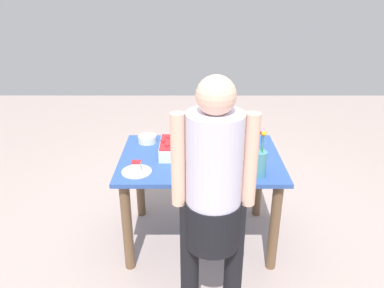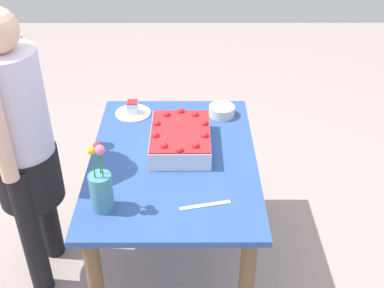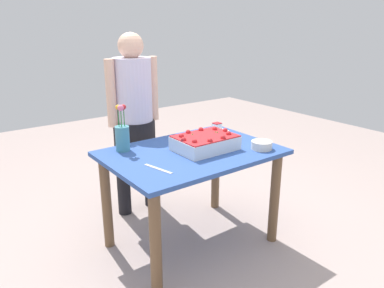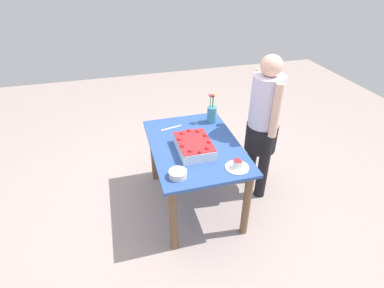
{
  "view_description": "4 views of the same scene",
  "coord_description": "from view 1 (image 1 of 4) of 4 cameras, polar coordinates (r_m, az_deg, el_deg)",
  "views": [
    {
      "loc": [
        0.06,
        2.44,
        1.9
      ],
      "look_at": [
        0.06,
        -0.06,
        0.79
      ],
      "focal_mm": 35.0,
      "sensor_mm": 36.0,
      "label": 1
    },
    {
      "loc": [
        -1.93,
        -0.09,
        2.08
      ],
      "look_at": [
        0.0,
        -0.09,
        0.8
      ],
      "focal_mm": 45.0,
      "sensor_mm": 36.0,
      "label": 2
    },
    {
      "loc": [
        -1.44,
        -1.94,
        1.57
      ],
      "look_at": [
        -0.02,
        -0.03,
        0.78
      ],
      "focal_mm": 35.0,
      "sensor_mm": 36.0,
      "label": 3
    },
    {
      "loc": [
        2.23,
        -0.64,
        2.24
      ],
      "look_at": [
        0.12,
        -0.06,
        0.82
      ],
      "focal_mm": 28.0,
      "sensor_mm": 36.0,
      "label": 4
    }
  ],
  "objects": [
    {
      "name": "ground_plane",
      "position": [
        3.1,
        1.16,
        -14.05
      ],
      "size": [
        8.0,
        8.0,
        0.0
      ],
      "primitive_type": "plane",
      "color": "#AB968F"
    },
    {
      "name": "dining_table",
      "position": [
        2.77,
        1.26,
        -4.38
      ],
      "size": [
        1.16,
        0.81,
        0.72
      ],
      "color": "#30519A",
      "rests_on": "ground_plane"
    },
    {
      "name": "person_standing",
      "position": [
        2.03,
        3.29,
        -7.26
      ],
      "size": [
        0.45,
        0.31,
        1.49
      ],
      "rotation": [
        0.0,
        0.0,
        -1.57
      ],
      "color": "black",
      "rests_on": "ground_plane"
    },
    {
      "name": "flower_vase",
      "position": [
        2.45,
        10.22,
        -2.55
      ],
      "size": [
        0.1,
        0.1,
        0.32
      ],
      "color": "teal",
      "rests_on": "dining_table"
    },
    {
      "name": "fruit_bowl",
      "position": [
        2.96,
        -6.81,
        0.78
      ],
      "size": [
        0.14,
        0.14,
        0.06
      ],
      "primitive_type": "cylinder",
      "color": "silver",
      "rests_on": "dining_table"
    },
    {
      "name": "serving_plate_with_slice",
      "position": [
        2.52,
        -8.46,
        -3.85
      ],
      "size": [
        0.2,
        0.2,
        0.08
      ],
      "color": "white",
      "rests_on": "dining_table"
    },
    {
      "name": "sheet_cake",
      "position": [
        2.72,
        -0.61,
        -0.6
      ],
      "size": [
        0.41,
        0.3,
        0.12
      ],
      "color": "white",
      "rests_on": "dining_table"
    },
    {
      "name": "cake_knife",
      "position": [
        2.88,
        8.43,
        -0.58
      ],
      "size": [
        0.07,
        0.22,
        0.0
      ],
      "primitive_type": "cube",
      "rotation": [
        0.0,
        0.0,
        1.79
      ],
      "color": "silver",
      "rests_on": "dining_table"
    }
  ]
}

